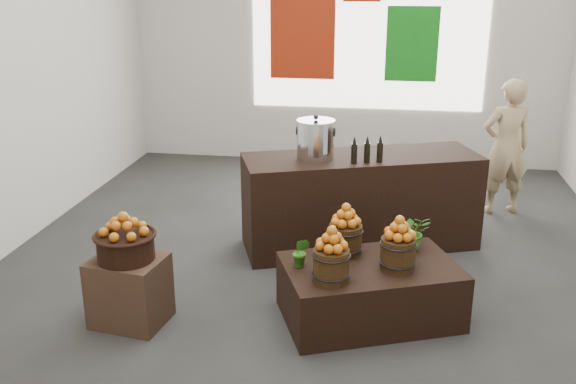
% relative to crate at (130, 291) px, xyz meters
% --- Properties ---
extents(ground, '(7.00, 7.00, 0.00)m').
position_rel_crate_xyz_m(ground, '(1.30, 1.32, -0.27)').
color(ground, '#31312F').
rests_on(ground, ground).
extents(back_wall, '(6.00, 0.04, 4.00)m').
position_rel_crate_xyz_m(back_wall, '(1.30, 4.82, 1.73)').
color(back_wall, beige).
rests_on(back_wall, ground).
extents(back_opening, '(3.20, 0.02, 2.40)m').
position_rel_crate_xyz_m(back_opening, '(1.60, 4.80, 1.73)').
color(back_opening, white).
rests_on(back_opening, back_wall).
extents(deco_red_left, '(0.90, 0.04, 1.40)m').
position_rel_crate_xyz_m(deco_red_left, '(0.70, 4.79, 1.63)').
color(deco_red_left, '#98220B').
rests_on(deco_red_left, back_wall).
extents(deco_green_right, '(0.70, 0.04, 1.00)m').
position_rel_crate_xyz_m(deco_green_right, '(2.20, 4.79, 1.43)').
color(deco_green_right, '#127816').
rests_on(deco_green_right, back_wall).
extents(crate, '(0.60, 0.52, 0.54)m').
position_rel_crate_xyz_m(crate, '(0.00, 0.00, 0.00)').
color(crate, '#523526').
rests_on(crate, ground).
extents(wicker_basket, '(0.44, 0.44, 0.20)m').
position_rel_crate_xyz_m(wicker_basket, '(0.00, 0.00, 0.37)').
color(wicker_basket, black).
rests_on(wicker_basket, crate).
extents(apples_in_basket, '(0.34, 0.34, 0.18)m').
position_rel_crate_xyz_m(apples_in_basket, '(0.00, 0.00, 0.56)').
color(apples_in_basket, '#A50A05').
rests_on(apples_in_basket, wicker_basket).
extents(display_table, '(1.55, 1.26, 0.46)m').
position_rel_crate_xyz_m(display_table, '(1.85, 0.36, -0.04)').
color(display_table, black).
rests_on(display_table, ground).
extents(apple_bucket_front_left, '(0.27, 0.27, 0.25)m').
position_rel_crate_xyz_m(apple_bucket_front_left, '(1.57, 0.04, 0.32)').
color(apple_bucket_front_left, '#3B2610').
rests_on(apple_bucket_front_left, display_table).
extents(apples_in_bucket_front_left, '(0.20, 0.20, 0.18)m').
position_rel_crate_xyz_m(apples_in_bucket_front_left, '(1.57, 0.04, 0.53)').
color(apples_in_bucket_front_left, '#A50A05').
rests_on(apples_in_bucket_front_left, apple_bucket_front_left).
extents(apple_bucket_front_right, '(0.27, 0.27, 0.25)m').
position_rel_crate_xyz_m(apple_bucket_front_right, '(2.06, 0.33, 0.32)').
color(apple_bucket_front_right, '#3B2610').
rests_on(apple_bucket_front_right, display_table).
extents(apples_in_bucket_front_right, '(0.20, 0.20, 0.18)m').
position_rel_crate_xyz_m(apples_in_bucket_front_right, '(2.06, 0.33, 0.53)').
color(apples_in_bucket_front_right, '#A50A05').
rests_on(apples_in_bucket_front_right, apple_bucket_front_right).
extents(apple_bucket_rear, '(0.27, 0.27, 0.25)m').
position_rel_crate_xyz_m(apple_bucket_rear, '(1.64, 0.54, 0.32)').
color(apple_bucket_rear, '#3B2610').
rests_on(apple_bucket_rear, display_table).
extents(apples_in_bucket_rear, '(0.20, 0.20, 0.18)m').
position_rel_crate_xyz_m(apples_in_bucket_rear, '(1.64, 0.54, 0.53)').
color(apples_in_bucket_rear, '#A50A05').
rests_on(apples_in_bucket_rear, apple_bucket_rear).
extents(herb_garnish_right, '(0.32, 0.29, 0.30)m').
position_rel_crate_xyz_m(herb_garnish_right, '(2.18, 0.73, 0.34)').
color(herb_garnish_right, '#276715').
rests_on(herb_garnish_right, display_table).
extents(herb_garnish_left, '(0.15, 0.13, 0.24)m').
position_rel_crate_xyz_m(herb_garnish_left, '(1.32, 0.24, 0.31)').
color(herb_garnish_left, '#276715').
rests_on(herb_garnish_left, display_table).
extents(counter, '(2.41, 1.48, 0.94)m').
position_rel_crate_xyz_m(counter, '(1.70, 1.79, 0.20)').
color(counter, black).
rests_on(counter, ground).
extents(stock_pot_left, '(0.35, 0.35, 0.35)m').
position_rel_crate_xyz_m(stock_pot_left, '(1.26, 1.63, 0.84)').
color(stock_pot_left, silver).
rests_on(stock_pot_left, counter).
extents(oil_cruets, '(0.26, 0.14, 0.26)m').
position_rel_crate_xyz_m(oil_cruets, '(1.78, 1.58, 0.80)').
color(oil_cruets, black).
rests_on(oil_cruets, counter).
extents(shopper, '(0.64, 0.51, 1.55)m').
position_rel_crate_xyz_m(shopper, '(3.25, 3.00, 0.50)').
color(shopper, tan).
rests_on(shopper, ground).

